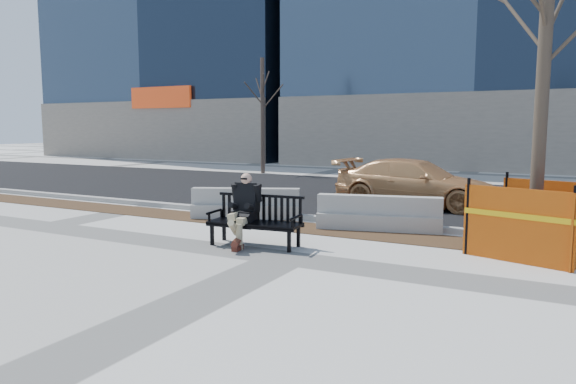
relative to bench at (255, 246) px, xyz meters
name	(u,v)px	position (x,y,z in m)	size (l,w,h in m)	color
ground	(286,258)	(0.96, -0.55, 0.00)	(120.00, 120.00, 0.00)	beige
mulch_strip	(342,231)	(0.96, 2.05, 0.00)	(40.00, 1.20, 0.02)	#47301C
asphalt_street	(414,198)	(0.96, 8.25, 0.00)	(60.00, 10.40, 0.01)	black
curb	(357,222)	(0.96, 3.00, 0.06)	(60.00, 0.25, 0.12)	#9E9B93
bench	(255,246)	(0.00, 0.00, 0.00)	(1.84, 0.66, 0.98)	black
seated_man	(245,244)	(-0.25, 0.02, 0.00)	(0.59, 0.98, 1.38)	black
tree_fence	(533,254)	(4.76, 1.78, 0.00)	(2.75, 2.75, 6.87)	orange
sedan	(415,206)	(1.43, 6.47, 0.00)	(1.88, 4.63, 1.34)	tan
jersey_barrier_left	(246,218)	(-1.79, 2.51, 0.00)	(2.68, 0.54, 0.77)	#98958E
jersey_barrier_right	(378,230)	(1.61, 2.59, 0.00)	(2.71, 0.54, 0.78)	#A4A199
far_tree_left	(263,173)	(-7.90, 13.76, 0.00)	(2.21, 2.21, 5.97)	#4E3D32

